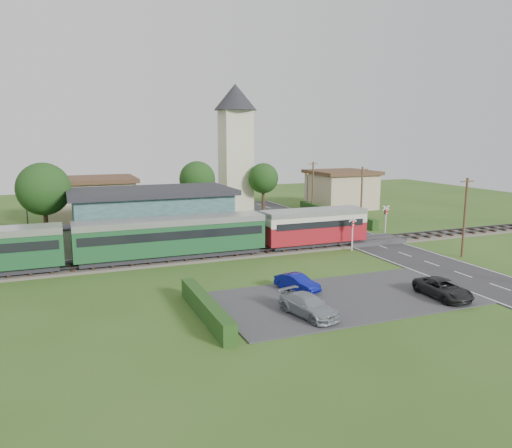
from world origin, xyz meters
name	(u,v)px	position (x,y,z in m)	size (l,w,h in m)	color
ground	(288,256)	(0.00, 0.00, 0.00)	(120.00, 120.00, 0.00)	#2D4C19
railway_track	(279,250)	(0.00, 2.00, 0.11)	(76.00, 3.20, 0.49)	#4C443D
road	(381,247)	(10.00, 0.00, 0.03)	(6.00, 70.00, 0.05)	#28282B
car_park	(345,298)	(-1.50, -12.00, 0.04)	(17.00, 9.00, 0.08)	#333335
crossing_deck	(370,240)	(10.00, 2.00, 0.23)	(6.20, 3.40, 0.45)	#333335
platform	(164,251)	(-10.00, 5.20, 0.23)	(30.00, 3.00, 0.45)	gray
equipment_hut	(70,241)	(-18.00, 5.20, 1.75)	(2.30, 2.30, 2.55)	beige
station_building	(152,215)	(-10.00, 10.99, 2.69)	(16.00, 9.00, 5.30)	#2E4E50
train	(134,239)	(-13.13, 2.00, 2.18)	(43.20, 2.90, 3.40)	#232328
church_tower	(236,138)	(5.00, 28.00, 10.23)	(6.00, 6.00, 17.60)	beige
house_west	(91,199)	(-15.00, 25.00, 2.79)	(10.80, 8.80, 5.50)	tan
house_east	(341,189)	(20.00, 24.00, 2.80)	(8.80, 8.80, 5.50)	tan
hedge_carpark	(206,308)	(-11.00, -12.00, 0.60)	(0.80, 9.00, 1.20)	#193814
hedge_roadside	(334,214)	(14.20, 16.00, 0.60)	(0.80, 18.00, 1.20)	#193814
hedge_station	(145,227)	(-10.00, 15.50, 0.65)	(22.00, 0.80, 1.30)	#193814
tree_a	(44,189)	(-20.00, 14.00, 5.38)	(5.20, 5.20, 8.00)	#332316
tree_b	(197,179)	(-2.00, 23.00, 5.02)	(4.60, 4.60, 7.34)	#332316
tree_c	(263,178)	(8.00, 25.00, 4.65)	(4.20, 4.20, 6.78)	#332316
utility_pole_b	(465,217)	(14.20, -6.00, 3.63)	(1.40, 0.22, 7.00)	#473321
utility_pole_c	(362,196)	(14.20, 10.00, 3.63)	(1.40, 0.22, 7.00)	#473321
utility_pole_d	(313,186)	(14.20, 22.00, 3.63)	(1.40, 0.22, 7.00)	#473321
crossing_signal_near	(353,228)	(6.40, -0.41, 2.14)	(0.84, 0.28, 3.28)	silver
crossing_signal_far	(386,216)	(13.60, 4.39, 2.14)	(0.84, 0.28, 3.28)	silver
streetlamp_west	(26,206)	(-22.00, 20.00, 3.04)	(0.30, 0.30, 5.15)	#3F3F47
streetlamp_east	(308,186)	(16.00, 27.00, 3.04)	(0.30, 0.30, 5.15)	#3F3F47
car_on_road	(308,217)	(9.71, 14.74, 0.67)	(1.45, 3.62, 1.23)	#1C34A4
car_park_blue	(297,283)	(-3.78, -9.50, 0.64)	(1.20, 3.43, 1.13)	navy
car_park_silver	(308,305)	(-5.31, -14.09, 0.71)	(1.76, 4.33, 1.26)	#8F979E
car_park_dark	(443,289)	(4.50, -14.40, 0.68)	(2.00, 4.33, 1.20)	black
pedestrian_near	(223,233)	(-4.23, 5.52, 1.38)	(0.68, 0.45, 1.86)	gray
pedestrian_far	(113,246)	(-14.56, 4.41, 1.20)	(0.73, 0.57, 1.50)	gray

